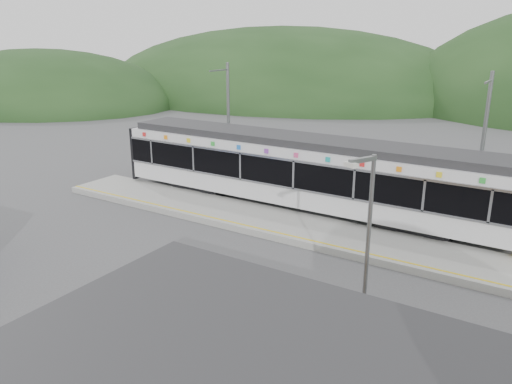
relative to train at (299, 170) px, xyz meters
The scene contains 8 objects.
ground 6.40m from the train, 81.67° to the right, with size 120.00×120.00×0.00m, color #4C4C4F.
hills 7.40m from the train, ahead, with size 146.00×149.00×26.00m.
platform 3.42m from the train, 71.97° to the right, with size 26.00×3.20×0.30m, color #9E9E99.
yellow_line 4.46m from the train, 77.61° to the right, with size 26.00×0.10×0.01m, color yellow.
train is the anchor object (origin of this frame).
catenary_mast_west 6.82m from the train, 157.28° to the left, with size 0.18×1.80×7.00m.
catenary_mast_east 8.43m from the train, 18.02° to the left, with size 0.18×1.80×7.00m.
lamp_post 11.45m from the train, 53.18° to the right, with size 0.49×1.03×5.44m.
Camera 1 is at (10.14, -15.46, 8.40)m, focal length 35.00 mm.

